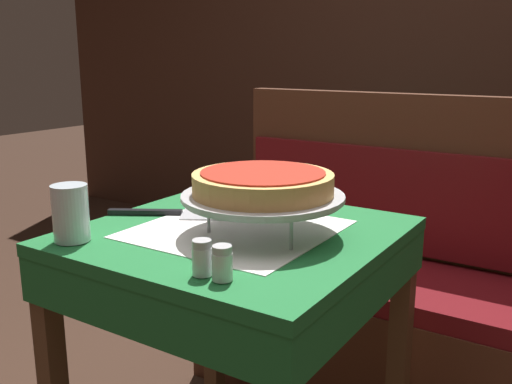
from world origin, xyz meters
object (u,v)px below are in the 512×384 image
object	(u,v)px
booth_bench	(396,313)
water_glass_near	(71,213)
dining_table_rear	(378,155)
pizza_pan_stand	(263,198)
pizza_server	(176,213)
dining_table_front	(237,270)
pepper_shaker	(222,263)
condiment_caddy	(392,128)
deep_dish_pizza	(263,183)
salt_shaker	(202,258)
napkin_holder	(280,184)

from	to	relation	value
booth_bench	water_glass_near	bearing A→B (deg)	-113.63
dining_table_rear	pizza_pan_stand	size ratio (longest dim) A/B	2.10
booth_bench	pizza_server	world-z (taller)	booth_bench
dining_table_rear	dining_table_front	bearing A→B (deg)	-79.90
pizza_server	pepper_shaker	xyz separation A→B (m)	(0.35, -0.29, 0.03)
condiment_caddy	deep_dish_pizza	bearing A→B (deg)	-80.10
dining_table_rear	salt_shaker	distance (m)	2.01
pizza_pan_stand	napkin_holder	distance (m)	0.32
water_glass_near	pepper_shaker	xyz separation A→B (m)	(0.41, -0.00, -0.03)
pepper_shaker	condiment_caddy	size ratio (longest dim) A/B	0.36
pizza_server	water_glass_near	distance (m)	0.29
dining_table_front	deep_dish_pizza	distance (m)	0.23
booth_bench	deep_dish_pizza	size ratio (longest dim) A/B	4.23
deep_dish_pizza	water_glass_near	distance (m)	0.42
pepper_shaker	booth_bench	bearing A→B (deg)	89.30
pizza_pan_stand	pizza_server	world-z (taller)	pizza_pan_stand
booth_bench	napkin_holder	bearing A→B (deg)	-119.47
booth_bench	pizza_server	distance (m)	0.89
pizza_server	condiment_caddy	world-z (taller)	condiment_caddy
deep_dish_pizza	napkin_holder	world-z (taller)	deep_dish_pizza
booth_bench	pepper_shaker	world-z (taller)	booth_bench
pizza_server	pizza_pan_stand	bearing A→B (deg)	-3.08
booth_bench	pepper_shaker	distance (m)	1.08
pizza_pan_stand	salt_shaker	distance (m)	0.28
dining_table_front	pepper_shaker	xyz separation A→B (m)	(0.16, -0.27, 0.13)
dining_table_front	pizza_server	world-z (taller)	pizza_server
dining_table_front	salt_shaker	distance (m)	0.32
pizza_server	water_glass_near	bearing A→B (deg)	-101.00
dining_table_rear	condiment_caddy	distance (m)	0.19
napkin_holder	water_glass_near	bearing A→B (deg)	-109.16
pizza_pan_stand	water_glass_near	distance (m)	0.42
dining_table_rear	water_glass_near	bearing A→B (deg)	-88.53
dining_table_front	napkin_holder	distance (m)	0.34
pepper_shaker	dining_table_rear	bearing A→B (deg)	103.13
dining_table_rear	condiment_caddy	bearing A→B (deg)	-36.14
deep_dish_pizza	water_glass_near	world-z (taller)	deep_dish_pizza
condiment_caddy	pizza_pan_stand	bearing A→B (deg)	-80.10
salt_shaker	napkin_holder	xyz separation A→B (m)	(-0.17, 0.57, 0.01)
pizza_pan_stand	water_glass_near	xyz separation A→B (m)	(-0.32, -0.27, -0.02)
dining_table_front	pizza_pan_stand	xyz separation A→B (m)	(0.07, 0.00, 0.19)
pepper_shaker	pizza_pan_stand	bearing A→B (deg)	107.16
deep_dish_pizza	salt_shaker	size ratio (longest dim) A/B	4.69
pizza_server	condiment_caddy	size ratio (longest dim) A/B	1.65
napkin_holder	condiment_caddy	bearing A→B (deg)	96.65
water_glass_near	napkin_holder	world-z (taller)	water_glass_near
pizza_pan_stand	deep_dish_pizza	distance (m)	0.04
water_glass_near	pizza_pan_stand	bearing A→B (deg)	39.51
dining_table_front	salt_shaker	bearing A→B (deg)	-67.63
dining_table_rear	pizza_server	size ratio (longest dim) A/B	2.59
pizza_pan_stand	condiment_caddy	distance (m)	1.65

